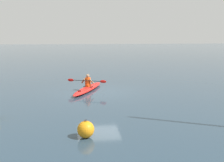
{
  "coord_description": "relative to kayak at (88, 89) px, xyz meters",
  "views": [
    {
      "loc": [
        1.12,
        15.65,
        3.36
      ],
      "look_at": [
        -0.15,
        5.43,
        1.59
      ],
      "focal_mm": 43.84,
      "sensor_mm": 36.0,
      "label": 1
    }
  ],
  "objects": [
    {
      "name": "kayak",
      "position": [
        0.0,
        0.0,
        0.0
      ],
      "size": [
        2.24,
        4.2,
        0.26
      ],
      "color": "red",
      "rests_on": "ground"
    },
    {
      "name": "ground_plane",
      "position": [
        -0.58,
        0.52,
        -0.13
      ],
      "size": [
        160.0,
        160.0,
        0.0
      ],
      "primitive_type": "plane",
      "color": "#283D4C"
    },
    {
      "name": "mooring_buoy_white_far",
      "position": [
        0.35,
        7.57,
        0.15
      ],
      "size": [
        0.56,
        0.56,
        0.61
      ],
      "color": "orange",
      "rests_on": "ground"
    },
    {
      "name": "kayaker",
      "position": [
        0.0,
        0.01,
        0.45
      ],
      "size": [
        2.26,
        0.98,
        0.75
      ],
      "color": "#E04C14",
      "rests_on": "kayak"
    }
  ]
}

